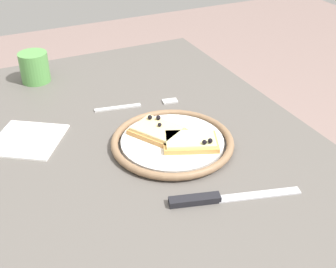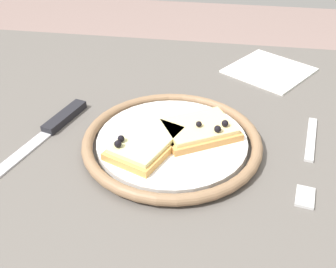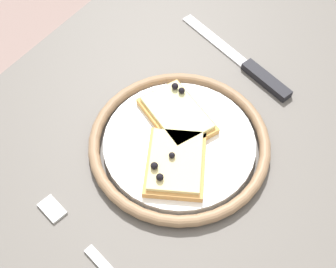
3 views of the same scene
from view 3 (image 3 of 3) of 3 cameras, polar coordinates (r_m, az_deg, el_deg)
The scene contains 6 objects.
dining_table at distance 0.73m, azimuth 5.37°, elevation -5.59°, with size 1.18×0.70×0.72m.
plate at distance 0.64m, azimuth 1.42°, elevation -1.10°, with size 0.25×0.25×0.02m.
pizza_slice_near at distance 0.65m, azimuth 1.09°, elevation 2.42°, with size 0.11×0.13×0.03m.
pizza_slice_far at distance 0.61m, azimuth 0.91°, elevation -3.55°, with size 0.13×0.12×0.03m.
knife at distance 0.74m, azimuth 10.54°, elevation 7.90°, with size 0.08×0.24×0.01m.
fork at distance 0.58m, azimuth -9.48°, elevation -14.26°, with size 0.05×0.20×0.00m.
Camera 3 is at (-0.33, -0.15, 1.26)m, focal length 49.05 mm.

